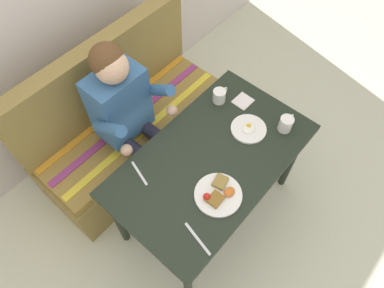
{
  "coord_description": "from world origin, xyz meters",
  "views": [
    {
      "loc": [
        -0.84,
        -0.58,
        2.44
      ],
      "look_at": [
        0.0,
        0.15,
        0.72
      ],
      "focal_mm": 33.03,
      "sensor_mm": 36.0,
      "label": 1
    }
  ],
  "objects_px": {
    "couch": "(129,127)",
    "fork": "(139,173)",
    "plate_breakfast": "(218,194)",
    "coffee_mug_second": "(220,96)",
    "coffee_mug": "(286,123)",
    "plate_eggs": "(249,129)",
    "knife": "(198,239)",
    "table": "(211,165)",
    "napkin": "(243,101)",
    "person": "(128,112)"
  },
  "relations": [
    {
      "from": "couch",
      "to": "fork",
      "type": "bearing_deg",
      "value": -122.7
    },
    {
      "from": "plate_breakfast",
      "to": "coffee_mug_second",
      "type": "height_order",
      "value": "coffee_mug_second"
    },
    {
      "from": "coffee_mug",
      "to": "plate_eggs",
      "type": "bearing_deg",
      "value": 133.16
    },
    {
      "from": "fork",
      "to": "knife",
      "type": "height_order",
      "value": "same"
    },
    {
      "from": "table",
      "to": "napkin",
      "type": "relative_size",
      "value": 10.68
    },
    {
      "from": "plate_eggs",
      "to": "napkin",
      "type": "xyz_separation_m",
      "value": [
        0.15,
        0.15,
        -0.01
      ]
    },
    {
      "from": "plate_breakfast",
      "to": "fork",
      "type": "relative_size",
      "value": 1.49
    },
    {
      "from": "couch",
      "to": "coffee_mug_second",
      "type": "bearing_deg",
      "value": -56.38
    },
    {
      "from": "napkin",
      "to": "fork",
      "type": "distance_m",
      "value": 0.79
    },
    {
      "from": "couch",
      "to": "plate_breakfast",
      "type": "relative_size",
      "value": 5.68
    },
    {
      "from": "table",
      "to": "knife",
      "type": "bearing_deg",
      "value": -149.37
    },
    {
      "from": "person",
      "to": "coffee_mug",
      "type": "distance_m",
      "value": 0.95
    },
    {
      "from": "table",
      "to": "plate_eggs",
      "type": "bearing_deg",
      "value": -7.63
    },
    {
      "from": "person",
      "to": "napkin",
      "type": "relative_size",
      "value": 10.79
    },
    {
      "from": "coffee_mug_second",
      "to": "couch",
      "type": "bearing_deg",
      "value": 123.62
    },
    {
      "from": "person",
      "to": "napkin",
      "type": "xyz_separation_m",
      "value": [
        0.54,
        -0.48,
        -0.01
      ]
    },
    {
      "from": "person",
      "to": "plate_breakfast",
      "type": "distance_m",
      "value": 0.76
    },
    {
      "from": "coffee_mug",
      "to": "coffee_mug_second",
      "type": "relative_size",
      "value": 1.0
    },
    {
      "from": "table",
      "to": "person",
      "type": "xyz_separation_m",
      "value": [
        -0.09,
        0.59,
        0.09
      ]
    },
    {
      "from": "plate_breakfast",
      "to": "knife",
      "type": "distance_m",
      "value": 0.26
    },
    {
      "from": "coffee_mug_second",
      "to": "napkin",
      "type": "height_order",
      "value": "coffee_mug_second"
    },
    {
      "from": "couch",
      "to": "fork",
      "type": "distance_m",
      "value": 0.75
    },
    {
      "from": "person",
      "to": "couch",
      "type": "bearing_deg",
      "value": 62.4
    },
    {
      "from": "napkin",
      "to": "coffee_mug",
      "type": "bearing_deg",
      "value": -91.18
    },
    {
      "from": "napkin",
      "to": "fork",
      "type": "relative_size",
      "value": 0.66
    },
    {
      "from": "plate_eggs",
      "to": "coffee_mug_second",
      "type": "relative_size",
      "value": 1.79
    },
    {
      "from": "table",
      "to": "fork",
      "type": "xyz_separation_m",
      "value": [
        -0.34,
        0.24,
        0.08
      ]
    },
    {
      "from": "plate_eggs",
      "to": "napkin",
      "type": "distance_m",
      "value": 0.22
    },
    {
      "from": "table",
      "to": "knife",
      "type": "xyz_separation_m",
      "value": [
        -0.41,
        -0.24,
        0.08
      ]
    },
    {
      "from": "table",
      "to": "person",
      "type": "bearing_deg",
      "value": 98.81
    },
    {
      "from": "table",
      "to": "napkin",
      "type": "distance_m",
      "value": 0.47
    },
    {
      "from": "coffee_mug",
      "to": "napkin",
      "type": "xyz_separation_m",
      "value": [
        0.01,
        0.31,
        -0.05
      ]
    },
    {
      "from": "coffee_mug",
      "to": "knife",
      "type": "relative_size",
      "value": 0.59
    },
    {
      "from": "coffee_mug_second",
      "to": "napkin",
      "type": "bearing_deg",
      "value": -52.48
    },
    {
      "from": "couch",
      "to": "plate_breakfast",
      "type": "xyz_separation_m",
      "value": [
        -0.16,
        -0.93,
        0.41
      ]
    },
    {
      "from": "napkin",
      "to": "plate_eggs",
      "type": "bearing_deg",
      "value": -134.76
    },
    {
      "from": "table",
      "to": "plate_breakfast",
      "type": "bearing_deg",
      "value": -132.88
    },
    {
      "from": "fork",
      "to": "napkin",
      "type": "bearing_deg",
      "value": 7.18
    },
    {
      "from": "table",
      "to": "plate_breakfast",
      "type": "xyz_separation_m",
      "value": [
        -0.16,
        -0.17,
        0.1
      ]
    },
    {
      "from": "couch",
      "to": "person",
      "type": "distance_m",
      "value": 0.46
    },
    {
      "from": "plate_breakfast",
      "to": "coffee_mug",
      "type": "xyz_separation_m",
      "value": [
        0.59,
        -0.03,
        0.04
      ]
    },
    {
      "from": "knife",
      "to": "table",
      "type": "bearing_deg",
      "value": 42.41
    },
    {
      "from": "coffee_mug_second",
      "to": "napkin",
      "type": "xyz_separation_m",
      "value": [
        0.09,
        -0.12,
        -0.04
      ]
    },
    {
      "from": "couch",
      "to": "coffee_mug",
      "type": "height_order",
      "value": "couch"
    },
    {
      "from": "knife",
      "to": "napkin",
      "type": "bearing_deg",
      "value": 34.44
    },
    {
      "from": "plate_breakfast",
      "to": "fork",
      "type": "xyz_separation_m",
      "value": [
        -0.18,
        0.41,
        -0.01
      ]
    },
    {
      "from": "napkin",
      "to": "coffee_mug_second",
      "type": "bearing_deg",
      "value": 127.52
    },
    {
      "from": "couch",
      "to": "coffee_mug_second",
      "type": "xyz_separation_m",
      "value": [
        0.35,
        -0.53,
        0.45
      ]
    },
    {
      "from": "couch",
      "to": "knife",
      "type": "height_order",
      "value": "couch"
    },
    {
      "from": "knife",
      "to": "person",
      "type": "bearing_deg",
      "value": 81.04
    }
  ]
}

